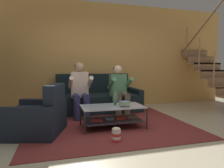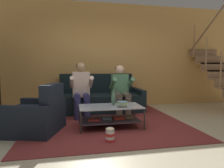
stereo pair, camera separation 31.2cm
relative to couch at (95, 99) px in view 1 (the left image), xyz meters
The scene contains 12 objects.
ground 1.89m from the couch, 88.79° to the right, with size 16.80×16.80×0.00m, color #C3BA98.
back_partition 1.30m from the couch, 86.20° to the left, with size 8.40×0.12×2.90m, color tan.
staircase_run 3.40m from the couch, ahead, with size 0.93×2.82×3.00m.
couch is the anchor object (origin of this frame).
person_seated_left 0.82m from the couch, 128.17° to the right, with size 0.50×0.58×1.22m.
person_seated_right 0.81m from the couch, 52.10° to the right, with size 0.50×0.58×1.16m.
coffee_table 1.49m from the couch, 88.74° to the right, with size 1.14×0.62×0.40m.
area_rug 0.92m from the couch, 88.99° to the right, with size 3.00×3.43×0.01m.
vase 1.44m from the couch, 85.83° to the right, with size 0.09×0.09×0.28m.
book_stack 1.64m from the couch, 82.07° to the right, with size 0.20×0.20×0.10m.
armchair 1.98m from the couch, 130.05° to the right, with size 1.07×1.09×0.83m.
popcorn_tub 2.22m from the couch, 92.89° to the right, with size 0.13×0.13×0.22m.
Camera 1 is at (-0.99, -3.11, 1.09)m, focal length 32.00 mm.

